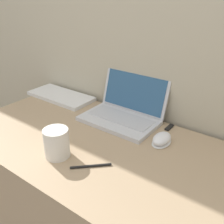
# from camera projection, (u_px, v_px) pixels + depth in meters

# --- Properties ---
(wall_back) EXTENTS (7.00, 0.04, 2.50)m
(wall_back) POSITION_uv_depth(u_px,v_px,m) (159.00, 4.00, 1.11)
(wall_back) COLOR #BCB299
(wall_back) RESTS_ON ground_plane
(desk) EXTENTS (1.37, 0.66, 0.73)m
(desk) POSITION_uv_depth(u_px,v_px,m) (108.00, 211.00, 1.23)
(desk) COLOR tan
(desk) RESTS_ON ground_plane
(laptop) EXTENTS (0.36, 0.28, 0.21)m
(laptop) POSITION_uv_depth(u_px,v_px,m) (124.00, 110.00, 1.27)
(laptop) COLOR silver
(laptop) RESTS_ON desk
(drink_cup) EXTENTS (0.10, 0.10, 0.11)m
(drink_cup) POSITION_uv_depth(u_px,v_px,m) (57.00, 143.00, 0.99)
(drink_cup) COLOR silver
(drink_cup) RESTS_ON desk
(computer_mouse) EXTENTS (0.07, 0.11, 0.04)m
(computer_mouse) POSITION_uv_depth(u_px,v_px,m) (162.00, 139.00, 1.09)
(computer_mouse) COLOR white
(computer_mouse) RESTS_ON desk
(external_keyboard) EXTENTS (0.39, 0.18, 0.02)m
(external_keyboard) POSITION_uv_depth(u_px,v_px,m) (61.00, 96.00, 1.52)
(external_keyboard) COLOR silver
(external_keyboard) RESTS_ON desk
(usb_stick) EXTENTS (0.02, 0.06, 0.01)m
(usb_stick) POSITION_uv_depth(u_px,v_px,m) (169.00, 127.00, 1.20)
(usb_stick) COLOR black
(usb_stick) RESTS_ON desk
(pen) EXTENTS (0.11, 0.11, 0.01)m
(pen) POSITION_uv_depth(u_px,v_px,m) (91.00, 166.00, 0.95)
(pen) COLOR black
(pen) RESTS_ON desk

